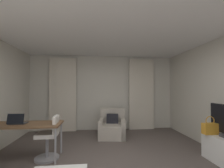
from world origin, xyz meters
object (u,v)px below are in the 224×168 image
object	(u,v)px
armchair	(112,128)
laptop	(17,122)
desk_chair	(49,140)
handbag_primary	(210,128)
desk	(24,127)

from	to	relation	value
armchair	laptop	distance (m)	2.55
desk_chair	handbag_primary	world-z (taller)	same
laptop	desk_chair	bearing A→B (deg)	0.21
armchair	handbag_primary	distance (m)	2.56
handbag_primary	desk	bearing A→B (deg)	174.05
desk	armchair	bearing A→B (deg)	34.51
desk	handbag_primary	distance (m)	3.82
desk	desk_chair	size ratio (longest dim) A/B	1.66
laptop	handbag_primary	size ratio (longest dim) A/B	0.89
armchair	desk	distance (m)	2.41
armchair	handbag_primary	bearing A→B (deg)	-43.56
armchair	desk	world-z (taller)	armchair
armchair	desk	size ratio (longest dim) A/B	0.65
desk_chair	desk	bearing A→B (deg)	178.30
desk	desk_chair	distance (m)	0.57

